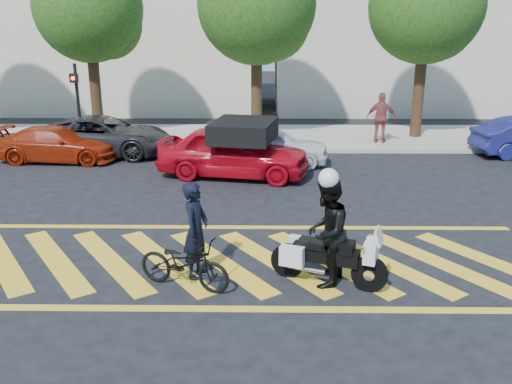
{
  "coord_description": "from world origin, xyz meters",
  "views": [
    {
      "loc": [
        0.26,
        -9.96,
        4.58
      ],
      "look_at": [
        0.12,
        1.33,
        1.05
      ],
      "focal_mm": 38.0,
      "sensor_mm": 36.0,
      "label": 1
    }
  ],
  "objects_px": {
    "red_convertible": "(234,152)",
    "parked_mid_right": "(271,146)",
    "officer_bike": "(196,230)",
    "parked_mid_left": "(103,136)",
    "officer_moto": "(326,232)",
    "police_motorcycle": "(326,257)",
    "parked_left": "(58,144)",
    "bicycle": "(184,263)"
  },
  "relations": [
    {
      "from": "red_convertible",
      "to": "parked_mid_right",
      "type": "height_order",
      "value": "red_convertible"
    },
    {
      "from": "police_motorcycle",
      "to": "parked_mid_right",
      "type": "xyz_separation_m",
      "value": [
        -0.9,
        8.71,
        0.13
      ]
    },
    {
      "from": "police_motorcycle",
      "to": "red_convertible",
      "type": "height_order",
      "value": "red_convertible"
    },
    {
      "from": "police_motorcycle",
      "to": "parked_left",
      "type": "relative_size",
      "value": 0.5
    },
    {
      "from": "officer_bike",
      "to": "parked_mid_left",
      "type": "xyz_separation_m",
      "value": [
        -4.53,
        9.83,
        -0.23
      ]
    },
    {
      "from": "red_convertible",
      "to": "parked_left",
      "type": "distance_m",
      "value": 6.45
    },
    {
      "from": "parked_left",
      "to": "parked_mid_right",
      "type": "xyz_separation_m",
      "value": [
        7.33,
        -0.4,
        0.06
      ]
    },
    {
      "from": "parked_left",
      "to": "parked_mid_left",
      "type": "xyz_separation_m",
      "value": [
        1.3,
        1.0,
        0.1
      ]
    },
    {
      "from": "officer_bike",
      "to": "police_motorcycle",
      "type": "height_order",
      "value": "officer_bike"
    },
    {
      "from": "red_convertible",
      "to": "parked_mid_right",
      "type": "bearing_deg",
      "value": -27.27
    },
    {
      "from": "parked_left",
      "to": "parked_mid_left",
      "type": "relative_size",
      "value": 0.82
    },
    {
      "from": "police_motorcycle",
      "to": "parked_mid_left",
      "type": "distance_m",
      "value": 12.26
    },
    {
      "from": "officer_bike",
      "to": "officer_moto",
      "type": "relative_size",
      "value": 0.91
    },
    {
      "from": "officer_bike",
      "to": "bicycle",
      "type": "relative_size",
      "value": 1.03
    },
    {
      "from": "parked_left",
      "to": "parked_mid_right",
      "type": "distance_m",
      "value": 7.34
    },
    {
      "from": "parked_mid_left",
      "to": "parked_mid_right",
      "type": "bearing_deg",
      "value": -97.72
    },
    {
      "from": "officer_bike",
      "to": "red_convertible",
      "type": "height_order",
      "value": "officer_bike"
    },
    {
      "from": "police_motorcycle",
      "to": "parked_mid_right",
      "type": "relative_size",
      "value": 0.54
    },
    {
      "from": "parked_mid_left",
      "to": "bicycle",
      "type": "bearing_deg",
      "value": -151.71
    },
    {
      "from": "red_convertible",
      "to": "parked_mid_left",
      "type": "bearing_deg",
      "value": 69.96
    },
    {
      "from": "officer_bike",
      "to": "parked_left",
      "type": "relative_size",
      "value": 0.45
    },
    {
      "from": "red_convertible",
      "to": "parked_left",
      "type": "height_order",
      "value": "red_convertible"
    },
    {
      "from": "red_convertible",
      "to": "parked_mid_right",
      "type": "relative_size",
      "value": 1.21
    },
    {
      "from": "parked_left",
      "to": "parked_mid_left",
      "type": "height_order",
      "value": "parked_mid_left"
    },
    {
      "from": "officer_moto",
      "to": "parked_left",
      "type": "height_order",
      "value": "officer_moto"
    },
    {
      "from": "officer_moto",
      "to": "red_convertible",
      "type": "distance_m",
      "value": 7.52
    },
    {
      "from": "officer_bike",
      "to": "parked_left",
      "type": "height_order",
      "value": "officer_bike"
    },
    {
      "from": "red_convertible",
      "to": "officer_moto",
      "type": "bearing_deg",
      "value": -153.52
    },
    {
      "from": "police_motorcycle",
      "to": "officer_moto",
      "type": "height_order",
      "value": "officer_moto"
    },
    {
      "from": "bicycle",
      "to": "parked_left",
      "type": "relative_size",
      "value": 0.43
    },
    {
      "from": "bicycle",
      "to": "police_motorcycle",
      "type": "distance_m",
      "value": 2.57
    },
    {
      "from": "red_convertible",
      "to": "bicycle",
      "type": "bearing_deg",
      "value": -173.17
    },
    {
      "from": "parked_mid_left",
      "to": "officer_bike",
      "type": "bearing_deg",
      "value": -149.9
    },
    {
      "from": "officer_bike",
      "to": "police_motorcycle",
      "type": "distance_m",
      "value": 2.45
    },
    {
      "from": "red_convertible",
      "to": "officer_bike",
      "type": "bearing_deg",
      "value": -172.07
    },
    {
      "from": "officer_moto",
      "to": "parked_mid_left",
      "type": "bearing_deg",
      "value": -124.07
    },
    {
      "from": "parked_left",
      "to": "bicycle",
      "type": "bearing_deg",
      "value": -146.18
    },
    {
      "from": "officer_bike",
      "to": "red_convertible",
      "type": "distance_m",
      "value": 6.95
    },
    {
      "from": "officer_bike",
      "to": "officer_moto",
      "type": "xyz_separation_m",
      "value": [
        2.38,
        -0.29,
        0.09
      ]
    },
    {
      "from": "police_motorcycle",
      "to": "parked_mid_right",
      "type": "height_order",
      "value": "parked_mid_right"
    },
    {
      "from": "parked_mid_left",
      "to": "parked_mid_right",
      "type": "distance_m",
      "value": 6.18
    },
    {
      "from": "officer_bike",
      "to": "parked_left",
      "type": "bearing_deg",
      "value": 47.42
    }
  ]
}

